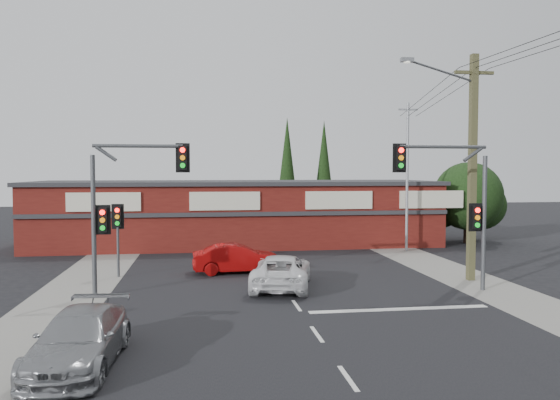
{
  "coord_description": "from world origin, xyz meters",
  "views": [
    {
      "loc": [
        -3.37,
        -19.7,
        4.87
      ],
      "look_at": [
        -0.11,
        3.0,
        3.66
      ],
      "focal_mm": 35.0,
      "sensor_mm": 36.0,
      "label": 1
    }
  ],
  "objects": [
    {
      "name": "power_lines",
      "position": [
        8.47,
        -2.47,
        9.04
      ],
      "size": [
        2.01,
        29.0,
        1.22
      ],
      "color": "black",
      "rests_on": "ground"
    },
    {
      "name": "verge_left",
      "position": [
        -8.5,
        5.0,
        0.01
      ],
      "size": [
        3.0,
        70.0,
        0.02
      ],
      "primitive_type": "cube",
      "color": "gray",
      "rests_on": "ground"
    },
    {
      "name": "conifer_far",
      "position": [
        7.0,
        26.0,
        5.48
      ],
      "size": [
        1.8,
        1.8,
        9.25
      ],
      "color": "#2D2116",
      "rests_on": "ground"
    },
    {
      "name": "stop_line",
      "position": [
        3.5,
        -1.5,
        0.01
      ],
      "size": [
        6.5,
        0.35,
        0.01
      ],
      "primitive_type": "cube",
      "color": "silver",
      "rests_on": "ground"
    },
    {
      "name": "pedestal_signal",
      "position": [
        -7.2,
        6.01,
        2.41
      ],
      "size": [
        0.55,
        0.27,
        3.38
      ],
      "color": "#47494C",
      "rests_on": "ground"
    },
    {
      "name": "ground",
      "position": [
        0.0,
        0.0,
        0.0
      ],
      "size": [
        120.0,
        120.0,
        0.0
      ],
      "primitive_type": "plane",
      "color": "black",
      "rests_on": "ground"
    },
    {
      "name": "lane_dashes",
      "position": [
        0.0,
        1.28,
        0.01
      ],
      "size": [
        0.12,
        40.15,
        0.01
      ],
      "color": "silver",
      "rests_on": "ground"
    },
    {
      "name": "conifer_near",
      "position": [
        3.5,
        24.0,
        5.48
      ],
      "size": [
        1.8,
        1.8,
        9.25
      ],
      "color": "#2D2116",
      "rests_on": "ground"
    },
    {
      "name": "road_strip",
      "position": [
        0.0,
        5.0,
        0.01
      ],
      "size": [
        14.0,
        70.0,
        0.01
      ],
      "primitive_type": "cube",
      "color": "black",
      "rests_on": "ground"
    },
    {
      "name": "traffic_mast_right",
      "position": [
        6.86,
        1.0,
        3.95
      ],
      "size": [
        3.96,
        0.27,
        5.97
      ],
      "color": "#47494C",
      "rests_on": "ground"
    },
    {
      "name": "steel_pole",
      "position": [
        9.0,
        12.0,
        4.7
      ],
      "size": [
        1.2,
        0.16,
        9.0
      ],
      "color": "gray",
      "rests_on": "ground"
    },
    {
      "name": "shop_building",
      "position": [
        -0.99,
        16.99,
        2.13
      ],
      "size": [
        27.3,
        8.4,
        4.22
      ],
      "color": "#521410",
      "rests_on": "ground"
    },
    {
      "name": "traffic_mast_left",
      "position": [
        -6.43,
        2.0,
        3.93
      ],
      "size": [
        3.77,
        0.27,
        5.97
      ],
      "color": "#47494C",
      "rests_on": "ground"
    },
    {
      "name": "silver_suv",
      "position": [
        -6.42,
        -5.72,
        0.68
      ],
      "size": [
        2.2,
        4.81,
        1.36
      ],
      "primitive_type": "imported",
      "rotation": [
        0.0,
        0.0,
        -0.06
      ],
      "color": "gray",
      "rests_on": "ground"
    },
    {
      "name": "white_suv",
      "position": [
        -0.08,
        2.71,
        0.69
      ],
      "size": [
        3.31,
        5.34,
        1.38
      ],
      "primitive_type": "imported",
      "rotation": [
        0.0,
        0.0,
        2.92
      ],
      "color": "white",
      "rests_on": "ground"
    },
    {
      "name": "verge_right",
      "position": [
        8.5,
        5.0,
        0.01
      ],
      "size": [
        3.0,
        70.0,
        0.02
      ],
      "primitive_type": "cube",
      "color": "gray",
      "rests_on": "ground"
    },
    {
      "name": "red_sedan",
      "position": [
        -1.72,
        6.29,
        0.7
      ],
      "size": [
        4.29,
        1.68,
        1.39
      ],
      "primitive_type": "imported",
      "rotation": [
        0.0,
        0.0,
        1.62
      ],
      "color": "#970909",
      "rests_on": "ground"
    },
    {
      "name": "tree_cluster",
      "position": [
        14.69,
        15.44,
        2.9
      ],
      "size": [
        5.9,
        5.1,
        5.5
      ],
      "color": "#2D2116",
      "rests_on": "ground"
    },
    {
      "name": "utility_pole",
      "position": [
        8.36,
        2.99,
        5.4
      ],
      "size": [
        4.38,
        0.59,
        10.0
      ],
      "color": "brown",
      "rests_on": "ground"
    }
  ]
}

